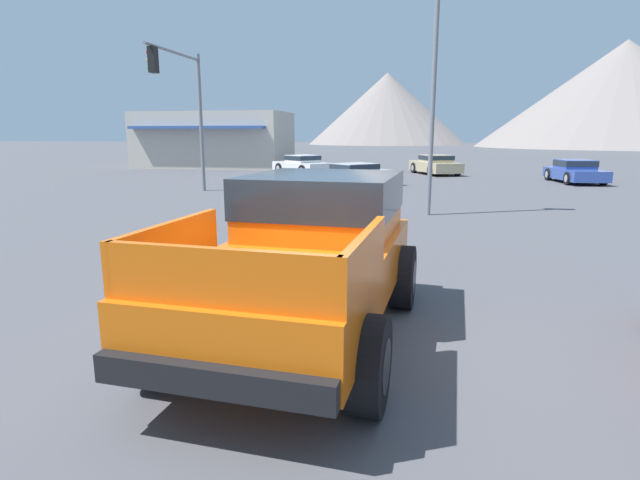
# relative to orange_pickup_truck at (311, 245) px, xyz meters

# --- Properties ---
(ground_plane) EXTENTS (320.00, 320.00, 0.00)m
(ground_plane) POSITION_rel_orange_pickup_truck_xyz_m (0.29, -0.21, -1.11)
(ground_plane) COLOR #4C4C51
(orange_pickup_truck) EXTENTS (2.67, 5.08, 1.96)m
(orange_pickup_truck) POSITION_rel_orange_pickup_truck_xyz_m (0.00, 0.00, 0.00)
(orange_pickup_truck) COLOR orange
(orange_pickup_truck) RESTS_ON ground_plane
(parked_car_silver) EXTENTS (4.26, 4.39, 1.13)m
(parked_car_silver) POSITION_rel_orange_pickup_truck_xyz_m (-1.79, 17.96, -0.53)
(parked_car_silver) COLOR #B7BABF
(parked_car_silver) RESTS_ON ground_plane
(parked_car_white) EXTENTS (4.34, 4.09, 1.21)m
(parked_car_white) POSITION_rel_orange_pickup_truck_xyz_m (-6.18, 25.10, -0.49)
(parked_car_white) COLOR white
(parked_car_white) RESTS_ON ground_plane
(parked_car_blue) EXTENTS (2.33, 4.47, 1.19)m
(parked_car_blue) POSITION_rel_orange_pickup_truck_xyz_m (9.19, 22.45, -0.51)
(parked_car_blue) COLOR #334C9E
(parked_car_blue) RESTS_ON ground_plane
(parked_car_tan) EXTENTS (3.37, 4.70, 1.22)m
(parked_car_tan) POSITION_rel_orange_pickup_truck_xyz_m (2.13, 26.66, -0.49)
(parked_car_tan) COLOR tan
(parked_car_tan) RESTS_ON ground_plane
(traffic_light_main) EXTENTS (0.38, 4.35, 5.86)m
(traffic_light_main) POSITION_rel_orange_pickup_truck_xyz_m (-8.31, 13.34, 3.01)
(traffic_light_main) COLOR slate
(traffic_light_main) RESTS_ON ground_plane
(street_lamp_post) EXTENTS (0.90, 0.24, 8.50)m
(street_lamp_post) POSITION_rel_orange_pickup_truck_xyz_m (1.57, 9.89, 3.93)
(street_lamp_post) COLOR slate
(street_lamp_post) RESTS_ON ground_plane
(storefront_building) EXTENTS (11.25, 6.47, 4.13)m
(storefront_building) POSITION_rel_orange_pickup_truck_xyz_m (-14.44, 30.59, 0.96)
(storefront_building) COLOR #BCB2A3
(storefront_building) RESTS_ON ground_plane
(distant_mountain_range) EXTENTS (100.98, 67.84, 20.39)m
(distant_mountain_range) POSITION_rel_orange_pickup_truck_xyz_m (31.31, 113.68, 8.48)
(distant_mountain_range) COLOR gray
(distant_mountain_range) RESTS_ON ground_plane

